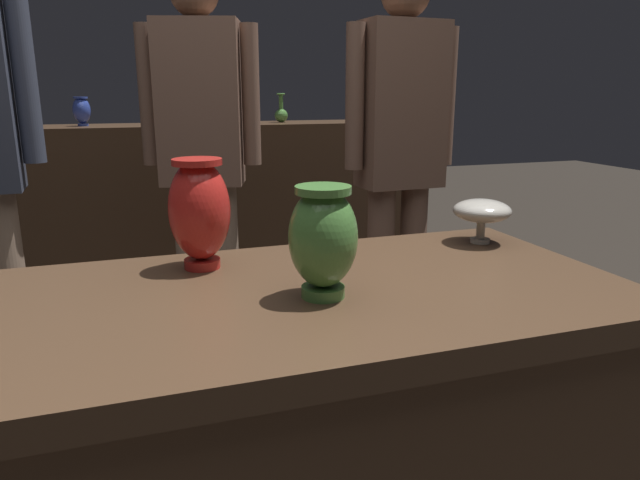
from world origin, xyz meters
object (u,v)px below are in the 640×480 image
(shelf_vase_center, at_px, (189,114))
(shelf_vase_far_right, at_px, (365,110))
(vase_tall_behind, at_px, (482,212))
(shelf_vase_right, at_px, (281,113))
(visitor_center_back, at_px, (202,146))
(shelf_vase_left, at_px, (82,110))
(vase_centerpiece, at_px, (323,238))
(vase_left_accent, at_px, (199,210))
(visitor_near_right, at_px, (400,148))

(shelf_vase_center, bearing_deg, shelf_vase_far_right, 5.77)
(vase_tall_behind, bearing_deg, shelf_vase_right, 89.03)
(shelf_vase_center, xyz_separation_m, visitor_center_back, (-0.04, -0.79, -0.09))
(shelf_vase_left, relative_size, visitor_center_back, 0.09)
(vase_centerpiece, relative_size, vase_left_accent, 0.88)
(shelf_vase_right, height_order, shelf_vase_center, shelf_vase_center)
(vase_tall_behind, height_order, shelf_vase_center, shelf_vase_center)
(vase_left_accent, xyz_separation_m, shelf_vase_center, (0.19, 1.95, 0.12))
(shelf_vase_left, distance_m, shelf_vase_center, 0.52)
(vase_left_accent, bearing_deg, visitor_center_back, 82.41)
(shelf_vase_left, distance_m, visitor_near_right, 1.66)
(vase_centerpiece, relative_size, vase_tall_behind, 1.45)
(vase_left_accent, relative_size, shelf_vase_left, 1.60)
(vase_left_accent, bearing_deg, shelf_vase_left, 99.39)
(visitor_center_back, height_order, visitor_near_right, visitor_center_back)
(vase_centerpiece, height_order, vase_left_accent, vase_left_accent)
(shelf_vase_far_right, height_order, shelf_vase_center, shelf_vase_far_right)
(shelf_vase_left, bearing_deg, shelf_vase_right, 1.54)
(shelf_vase_right, xyz_separation_m, shelf_vase_left, (-1.04, -0.03, 0.03))
(vase_centerpiece, xyz_separation_m, vase_left_accent, (-0.18, 0.25, 0.01))
(shelf_vase_right, relative_size, visitor_center_back, 0.10)
(vase_tall_behind, xyz_separation_m, visitor_center_back, (-0.52, 1.17, 0.07))
(shelf_vase_right, xyz_separation_m, visitor_center_back, (-0.56, -0.86, -0.09))
(shelf_vase_center, bearing_deg, vase_left_accent, -95.59)
(vase_tall_behind, height_order, vase_left_accent, vase_left_accent)
(vase_tall_behind, height_order, shelf_vase_far_right, shelf_vase_far_right)
(shelf_vase_far_right, xyz_separation_m, visitor_near_right, (-0.34, -1.17, -0.11))
(vase_tall_behind, bearing_deg, shelf_vase_far_right, 74.93)
(visitor_center_back, bearing_deg, shelf_vase_center, -75.57)
(vase_left_accent, xyz_separation_m, shelf_vase_right, (0.71, 2.02, 0.12))
(shelf_vase_right, relative_size, shelf_vase_left, 1.11)
(shelf_vase_center, xyz_separation_m, visitor_near_right, (0.70, -1.06, -0.10))
(shelf_vase_left, bearing_deg, shelf_vase_center, -5.30)
(vase_centerpiece, bearing_deg, shelf_vase_left, 102.92)
(vase_centerpiece, bearing_deg, shelf_vase_center, 89.85)
(shelf_vase_center, bearing_deg, vase_centerpiece, -90.15)
(vase_centerpiece, distance_m, shelf_vase_center, 2.20)
(shelf_vase_left, bearing_deg, vase_tall_behind, -63.32)
(vase_tall_behind, bearing_deg, visitor_center_back, 114.07)
(vase_centerpiece, xyz_separation_m, visitor_near_right, (0.71, 1.13, 0.03))
(visitor_center_back, bearing_deg, visitor_near_right, 176.32)
(shelf_vase_left, height_order, shelf_vase_center, shelf_vase_center)
(shelf_vase_right, bearing_deg, vase_centerpiece, -103.04)
(vase_tall_behind, bearing_deg, visitor_near_right, 76.35)
(shelf_vase_right, bearing_deg, visitor_center_back, -122.81)
(vase_tall_behind, relative_size, vase_left_accent, 0.61)
(shelf_vase_far_right, distance_m, shelf_vase_left, 1.56)
(shelf_vase_right, bearing_deg, shelf_vase_far_right, 3.16)
(visitor_near_right, bearing_deg, shelf_vase_center, -59.28)
(vase_tall_behind, bearing_deg, vase_centerpiece, -153.91)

